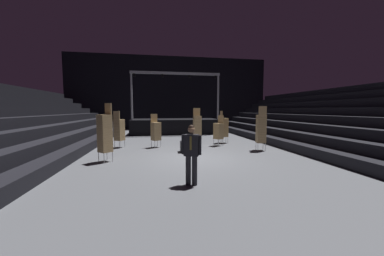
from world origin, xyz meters
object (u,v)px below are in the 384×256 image
(chair_stack_mid_right, at_px, (119,129))
(equipment_road_case, at_px, (189,147))
(chair_stack_front_left, at_px, (105,133))
(chair_stack_rear_left, at_px, (219,131))
(chair_stack_mid_centre, at_px, (197,127))
(chair_stack_front_right, at_px, (261,128))
(chair_stack_rear_right, at_px, (224,127))
(stage_riser, at_px, (175,125))
(chair_stack_mid_left, at_px, (156,131))
(man_with_tie, at_px, (191,151))

(chair_stack_mid_right, xyz_separation_m, equipment_road_case, (3.67, -1.87, -0.76))
(chair_stack_front_left, relative_size, chair_stack_rear_left, 1.33)
(chair_stack_mid_centre, height_order, equipment_road_case, chair_stack_mid_centre)
(chair_stack_front_right, relative_size, chair_stack_rear_right, 1.12)
(chair_stack_front_left, xyz_separation_m, chair_stack_front_right, (7.43, 1.23, -0.04))
(stage_riser, height_order, chair_stack_mid_centre, stage_riser)
(chair_stack_mid_centre, xyz_separation_m, equipment_road_case, (-0.74, -1.72, -0.84))
(chair_stack_mid_left, height_order, chair_stack_mid_right, chair_stack_mid_right)
(chair_stack_front_right, distance_m, chair_stack_rear_right, 2.95)
(chair_stack_front_left, xyz_separation_m, chair_stack_rear_left, (5.68, 3.00, -0.29))
(stage_riser, bearing_deg, chair_stack_mid_centre, -84.53)
(chair_stack_rear_left, relative_size, equipment_road_case, 1.99)
(stage_riser, distance_m, chair_stack_mid_left, 7.43)
(chair_stack_rear_right, xyz_separation_m, equipment_road_case, (-2.63, -2.51, -0.76))
(chair_stack_mid_left, xyz_separation_m, chair_stack_mid_right, (-2.02, 0.24, 0.08))
(chair_stack_mid_left, relative_size, chair_stack_mid_right, 0.92)
(equipment_road_case, bearing_deg, chair_stack_mid_left, 135.50)
(man_with_tie, bearing_deg, chair_stack_rear_left, -92.94)
(chair_stack_rear_right, distance_m, equipment_road_case, 3.71)
(chair_stack_rear_left, bearing_deg, equipment_road_case, 97.00)
(chair_stack_mid_left, relative_size, chair_stack_mid_centre, 0.85)
(chair_stack_front_left, relative_size, chair_stack_mid_left, 1.27)
(chair_stack_front_left, bearing_deg, chair_stack_front_right, -125.97)
(man_with_tie, height_order, chair_stack_rear_left, chair_stack_rear_left)
(chair_stack_mid_right, bearing_deg, chair_stack_mid_centre, 29.17)
(equipment_road_case, bearing_deg, chair_stack_rear_right, 43.63)
(chair_stack_rear_right, relative_size, equipment_road_case, 2.28)
(chair_stack_front_left, distance_m, chair_stack_mid_centre, 5.45)
(man_with_tie, relative_size, chair_stack_rear_right, 0.83)
(equipment_road_case, bearing_deg, chair_stack_mid_centre, 66.76)
(man_with_tie, distance_m, chair_stack_rear_right, 7.95)
(chair_stack_front_left, bearing_deg, chair_stack_mid_right, -45.67)
(man_with_tie, distance_m, chair_stack_front_left, 4.45)
(chair_stack_rear_left, bearing_deg, chair_stack_rear_right, -64.98)
(chair_stack_rear_left, xyz_separation_m, chair_stack_rear_right, (0.64, 0.96, 0.13))
(chair_stack_front_right, xyz_separation_m, chair_stack_mid_left, (-5.40, 1.85, -0.21))
(chair_stack_front_left, bearing_deg, man_with_tie, 177.32)
(chair_stack_front_left, distance_m, equipment_road_case, 4.07)
(chair_stack_front_right, bearing_deg, chair_stack_front_left, -159.71)
(chair_stack_rear_left, distance_m, chair_stack_rear_right, 1.16)
(chair_stack_front_left, height_order, chair_stack_rear_right, chair_stack_front_left)
(man_with_tie, bearing_deg, chair_stack_mid_centre, -82.32)
(chair_stack_mid_centre, bearing_deg, chair_stack_front_left, 35.79)
(stage_riser, bearing_deg, chair_stack_front_left, -109.99)
(man_with_tie, xyz_separation_m, chair_stack_rear_right, (3.31, 7.22, 0.06))
(chair_stack_rear_right, bearing_deg, chair_stack_rear_left, -33.91)
(chair_stack_mid_centre, relative_size, chair_stack_rear_left, 1.24)
(chair_stack_rear_left, bearing_deg, chair_stack_mid_centre, 51.34)
(chair_stack_rear_right, bearing_deg, man_with_tie, -24.57)
(stage_riser, distance_m, chair_stack_mid_centre, 7.17)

